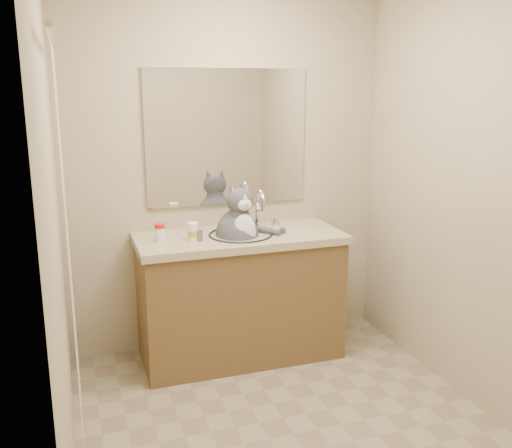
{
  "coord_description": "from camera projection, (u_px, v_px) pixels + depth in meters",
  "views": [
    {
      "loc": [
        -1.03,
        -2.46,
        1.79
      ],
      "look_at": [
        0.01,
        0.65,
        0.99
      ],
      "focal_mm": 40.0,
      "sensor_mm": 36.0,
      "label": 1
    }
  ],
  "objects": [
    {
      "name": "vanity",
      "position": [
        240.0,
        293.0,
        3.79
      ],
      "size": [
        1.34,
        0.59,
        1.12
      ],
      "color": "brown",
      "rests_on": "ground"
    },
    {
      "name": "grey_canister",
      "position": [
        199.0,
        235.0,
        3.53
      ],
      "size": [
        0.05,
        0.05,
        0.07
      ],
      "rotation": [
        0.0,
        0.0,
        0.19
      ],
      "color": "slate",
      "rests_on": "vanity"
    },
    {
      "name": "mirror",
      "position": [
        227.0,
        138.0,
        3.8
      ],
      "size": [
        1.1,
        0.02,
        0.9
      ],
      "primitive_type": "cube",
      "color": "white",
      "rests_on": "room"
    },
    {
      "name": "pill_bottle_redcap",
      "position": [
        160.0,
        232.0,
        3.53
      ],
      "size": [
        0.07,
        0.07,
        0.11
      ],
      "rotation": [
        0.0,
        0.0,
        0.16
      ],
      "color": "white",
      "rests_on": "vanity"
    },
    {
      "name": "cat",
      "position": [
        238.0,
        232.0,
        3.66
      ],
      "size": [
        0.44,
        0.35,
        0.55
      ],
      "rotation": [
        0.0,
        0.0,
        0.18
      ],
      "color": "#4E4E53",
      "rests_on": "vanity"
    },
    {
      "name": "shower_curtain",
      "position": [
        70.0,
        261.0,
        2.53
      ],
      "size": [
        0.02,
        1.3,
        1.93
      ],
      "color": "beige",
      "rests_on": "ground"
    },
    {
      "name": "pill_bottle_orange",
      "position": [
        193.0,
        232.0,
        3.53
      ],
      "size": [
        0.09,
        0.09,
        0.11
      ],
      "rotation": [
        0.0,
        0.0,
        0.33
      ],
      "color": "white",
      "rests_on": "vanity"
    },
    {
      "name": "room",
      "position": [
        298.0,
        212.0,
        2.72
      ],
      "size": [
        2.22,
        2.52,
        2.42
      ],
      "color": "gray",
      "rests_on": "ground"
    }
  ]
}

